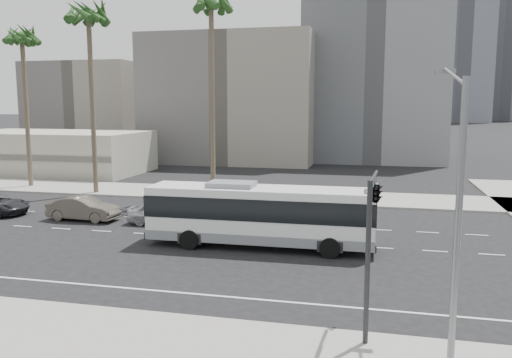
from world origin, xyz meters
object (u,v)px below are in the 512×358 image
(streetlight_corner, at_px, (456,197))
(traffic_signal, at_px, (375,195))
(palm_near, at_px, (211,8))
(city_bus, at_px, (260,213))
(palm_far, at_px, (22,40))
(car_b, at_px, (83,208))
(car_a, at_px, (162,213))
(palm_mid, at_px, (89,20))

(streetlight_corner, distance_m, traffic_signal, 4.04)
(palm_near, bearing_deg, traffic_signal, -59.08)
(city_bus, bearing_deg, streetlight_corner, -53.82)
(streetlight_corner, xyz_separation_m, palm_far, (-36.50, 28.50, 9.06))
(city_bus, relative_size, car_b, 2.55)
(car_a, relative_size, palm_near, 0.26)
(traffic_signal, xyz_separation_m, palm_far, (-34.03, 25.35, 9.62))
(city_bus, height_order, car_b, city_bus)
(car_b, distance_m, palm_mid, 18.89)
(streetlight_corner, bearing_deg, palm_near, 120.34)
(car_b, height_order, palm_far, palm_far)
(traffic_signal, bearing_deg, city_bus, 129.97)
(city_bus, relative_size, car_a, 2.78)
(car_b, xyz_separation_m, streetlight_corner, (22.97, -16.03, 4.58))
(car_a, xyz_separation_m, traffic_signal, (14.40, -12.88, 4.05))
(palm_far, bearing_deg, palm_near, -5.44)
(city_bus, height_order, palm_far, palm_far)
(palm_near, distance_m, palm_mid, 11.48)
(traffic_signal, distance_m, palm_near, 29.66)
(city_bus, distance_m, palm_far, 34.42)
(car_a, height_order, palm_far, palm_far)
(palm_mid, bearing_deg, car_a, -43.10)
(streetlight_corner, relative_size, palm_far, 0.60)
(car_a, height_order, palm_mid, palm_mid)
(palm_mid, bearing_deg, palm_far, 166.25)
(car_a, distance_m, car_b, 6.10)
(city_bus, bearing_deg, palm_near, 116.71)
(palm_far, bearing_deg, palm_mid, -13.75)
(car_b, distance_m, streetlight_corner, 28.38)
(city_bus, distance_m, palm_mid, 27.55)
(traffic_signal, bearing_deg, palm_far, 146.99)
(car_a, distance_m, palm_near, 18.83)
(car_a, xyz_separation_m, palm_far, (-19.62, 12.48, 13.67))
(streetlight_corner, relative_size, traffic_signal, 1.65)
(palm_far, bearing_deg, traffic_signal, -36.69)
(car_b, bearing_deg, streetlight_corner, -122.66)
(car_a, height_order, traffic_signal, traffic_signal)
(car_a, bearing_deg, traffic_signal, -131.77)
(palm_mid, relative_size, palm_far, 1.10)
(traffic_signal, bearing_deg, car_a, 141.88)
(car_a, xyz_separation_m, car_b, (-6.10, 0.01, 0.04))
(streetlight_corner, bearing_deg, palm_far, 140.51)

